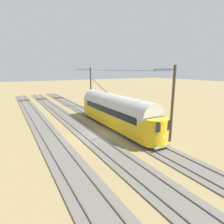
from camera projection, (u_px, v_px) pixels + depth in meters
name	position (u px, v px, depth m)	size (l,w,h in m)	color
ground_plane	(91.00, 137.00, 21.00)	(220.00, 220.00, 0.00)	#937F51
track_streetcar_siding	(121.00, 130.00, 23.25)	(2.80, 80.00, 0.18)	#666059
track_adjacent_siding	(90.00, 136.00, 21.25)	(2.80, 80.00, 0.18)	#666059
track_third_siding	(53.00, 143.00, 19.25)	(2.80, 80.00, 0.18)	#666059
vintage_streetcar	(115.00, 111.00, 23.94)	(2.65, 17.21, 5.79)	gold
catenary_pole_foreground	(91.00, 87.00, 36.39)	(2.83, 0.28, 7.84)	#423323
catenary_pole_mid_near	(172.00, 103.00, 18.90)	(2.83, 0.28, 7.84)	#423323
overhead_wire_run	(101.00, 70.00, 26.29)	(2.63, 24.65, 0.18)	black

